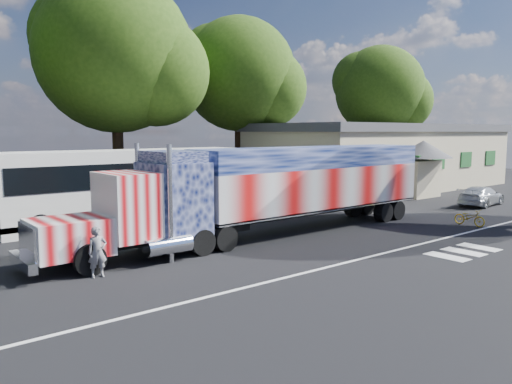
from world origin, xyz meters
TOP-DOWN VIEW (x-y plane):
  - ground at (0.00, 0.00)m, footprint 100.00×100.00m
  - lane_markings at (1.71, -3.77)m, footprint 30.00×2.67m
  - semi_truck at (0.48, 2.19)m, footprint 19.59×3.09m
  - coach_bus at (-3.19, 9.46)m, footprint 12.66×2.95m
  - hall_building at (19.92, 10.86)m, footprint 22.40×12.80m
  - parked_car at (16.41, 0.81)m, footprint 4.36×2.17m
  - woman at (-8.25, 0.83)m, footprint 0.64×0.46m
  - bicycle at (9.36, -2.18)m, footprint 0.55×1.56m
  - tree_n_mid at (-0.47, 16.32)m, footprint 10.45×9.95m
  - tree_far_ne at (27.60, 17.14)m, footprint 9.31×8.87m
  - tree_ne_a at (9.57, 16.65)m, footprint 9.11×8.68m

SIDE VIEW (x-z plane):
  - ground at x=0.00m, z-range 0.00..0.00m
  - lane_markings at x=1.71m, z-range 0.00..0.01m
  - bicycle at x=9.36m, z-range 0.00..0.82m
  - parked_car at x=16.41m, z-range 0.00..1.22m
  - woman at x=-8.25m, z-range 0.00..1.63m
  - coach_bus at x=-3.19m, z-range 0.07..3.75m
  - semi_truck at x=0.48m, z-range 0.06..4.24m
  - hall_building at x=19.92m, z-range 0.02..5.22m
  - tree_far_ne at x=27.60m, z-range 2.07..15.19m
  - tree_ne_a at x=9.57m, z-range 2.25..15.55m
  - tree_n_mid at x=-0.47m, z-range 2.20..16.67m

